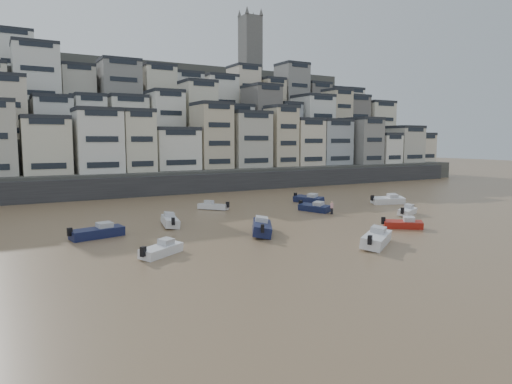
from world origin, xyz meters
TOP-DOWN VIEW (x-y plane):
  - ground at (0.00, 0.00)m, footprint 400.00×400.00m
  - harbor_wall at (10.00, 65.00)m, footprint 140.00×3.00m
  - hillside at (14.73, 104.84)m, footprint 141.04×66.00m
  - boat_a at (10.83, 16.16)m, footprint 6.36×5.26m
  - boat_b at (19.53, 20.87)m, footprint 4.55×4.04m
  - boat_c at (4.18, 26.13)m, footprint 4.96×6.62m
  - boat_d at (27.19, 27.13)m, footprint 4.93×3.46m
  - boat_e at (18.22, 35.59)m, footprint 3.08×5.39m
  - boat_f at (-2.71, 35.32)m, footprint 2.84×5.69m
  - boat_g at (32.66, 35.90)m, footprint 5.92×3.39m
  - boat_h at (6.79, 44.26)m, footprint 4.29×4.56m
  - boat_i at (22.80, 43.20)m, footprint 3.37×5.80m
  - boat_j at (-7.93, 22.58)m, footprint 4.91×3.94m
  - boat_k at (-11.30, 32.74)m, footprint 6.08×3.12m
  - person_pink at (18.88, 32.60)m, footprint 0.44×0.44m

SIDE VIEW (x-z plane):
  - ground at x=0.00m, z-range 0.00..0.00m
  - boat_b at x=19.53m, z-range 0.00..1.26m
  - boat_h at x=6.79m, z-range 0.00..1.29m
  - boat_d at x=27.19m, z-range 0.00..1.29m
  - boat_j at x=-7.93m, z-range 0.00..1.32m
  - boat_e at x=18.22m, z-range 0.00..1.40m
  - boat_f at x=-2.71m, z-range 0.00..1.49m
  - boat_i at x=22.80m, z-range 0.00..1.50m
  - boat_g at x=32.66m, z-range 0.00..1.54m
  - boat_k at x=-11.30m, z-range 0.00..1.58m
  - boat_a at x=10.83m, z-range 0.00..1.72m
  - person_pink at x=18.88m, z-range 0.00..1.74m
  - boat_c at x=4.18m, z-range 0.00..1.75m
  - harbor_wall at x=10.00m, z-range 0.00..3.50m
  - hillside at x=14.73m, z-range -11.99..38.01m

